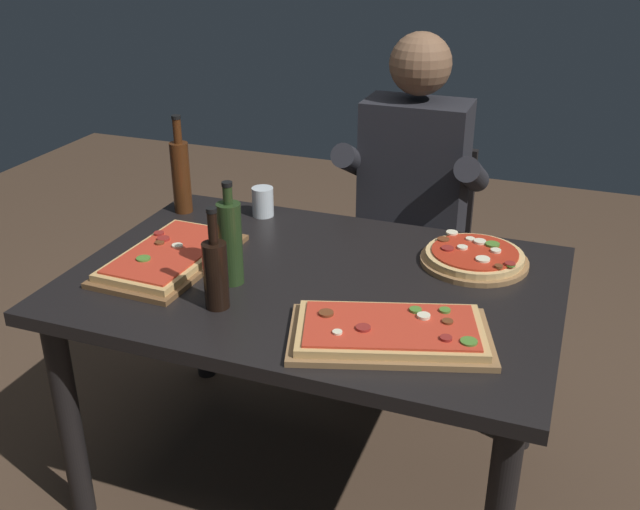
{
  "coord_description": "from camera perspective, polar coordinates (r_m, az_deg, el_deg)",
  "views": [
    {
      "loc": [
        0.68,
        -1.78,
        1.71
      ],
      "look_at": [
        0.0,
        0.05,
        0.79
      ],
      "focal_mm": 41.28,
      "sensor_mm": 36.0,
      "label": 1
    }
  ],
  "objects": [
    {
      "name": "ground_plane",
      "position": [
        2.56,
        -0.41,
        -16.68
      ],
      "size": [
        6.4,
        6.4,
        0.0
      ],
      "primitive_type": "plane",
      "color": "#4C3828"
    },
    {
      "name": "dining_table",
      "position": [
        2.18,
        -0.46,
        -3.98
      ],
      "size": [
        1.4,
        0.96,
        0.74
      ],
      "color": "black",
      "rests_on": "ground_plane"
    },
    {
      "name": "pizza_rectangular_front",
      "position": [
        1.84,
        5.46,
        -5.98
      ],
      "size": [
        0.56,
        0.42,
        0.05
      ],
      "color": "olive",
      "rests_on": "dining_table"
    },
    {
      "name": "pizza_rectangular_left",
      "position": [
        2.26,
        -11.51,
        -0.11
      ],
      "size": [
        0.3,
        0.49,
        0.05
      ],
      "color": "brown",
      "rests_on": "dining_table"
    },
    {
      "name": "pizza_round_far",
      "position": [
        2.26,
        11.88,
        -0.18
      ],
      "size": [
        0.32,
        0.32,
        0.05
      ],
      "color": "olive",
      "rests_on": "dining_table"
    },
    {
      "name": "wine_bottle_dark",
      "position": [
        1.95,
        -8.1,
        -1.31
      ],
      "size": [
        0.07,
        0.07,
        0.28
      ],
      "color": "black",
      "rests_on": "dining_table"
    },
    {
      "name": "oil_bottle_amber",
      "position": [
        2.6,
        -10.74,
        6.16
      ],
      "size": [
        0.06,
        0.06,
        0.34
      ],
      "color": "#47230F",
      "rests_on": "dining_table"
    },
    {
      "name": "vinegar_bottle_green",
      "position": [
        2.07,
        -6.97,
        1.02
      ],
      "size": [
        0.07,
        0.07,
        0.3
      ],
      "color": "#233819",
      "rests_on": "dining_table"
    },
    {
      "name": "tumbler_near_camera",
      "position": [
        2.56,
        -4.45,
        4.01
      ],
      "size": [
        0.07,
        0.07,
        0.1
      ],
      "color": "silver",
      "rests_on": "dining_table"
    },
    {
      "name": "diner_chair",
      "position": [
        2.96,
        7.32,
        0.65
      ],
      "size": [
        0.44,
        0.44,
        0.87
      ],
      "color": "black",
      "rests_on": "ground_plane"
    },
    {
      "name": "seated_diner",
      "position": [
        2.75,
        7.01,
        4.51
      ],
      "size": [
        0.53,
        0.41,
        1.33
      ],
      "color": "#23232D",
      "rests_on": "ground_plane"
    }
  ]
}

